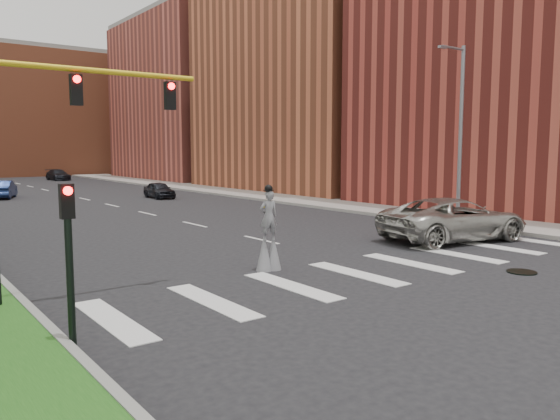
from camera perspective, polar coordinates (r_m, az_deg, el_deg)
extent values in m
plane|color=black|center=(17.50, 13.30, -6.53)|extent=(160.00, 160.00, 0.00)
cube|color=gray|center=(44.26, -1.30, 1.49)|extent=(5.00, 90.00, 0.18)
cylinder|color=black|center=(18.83, 23.94, -5.94)|extent=(0.90, 0.90, 0.04)
cube|color=maroon|center=(40.54, 25.52, 15.92)|extent=(16.00, 20.00, 22.00)
cube|color=#B65B39|center=(54.52, 3.91, 14.95)|extent=(16.00, 22.00, 24.00)
cube|color=#B14F41|center=(74.04, -8.56, 11.07)|extent=(16.00, 22.00, 20.00)
cube|color=#B65B39|center=(91.06, -25.01, 9.03)|extent=(26.00, 14.00, 18.00)
cylinder|color=slate|center=(29.47, 18.34, 7.31)|extent=(0.20, 0.20, 9.00)
cylinder|color=slate|center=(29.23, 17.71, 15.82)|extent=(1.80, 0.12, 0.12)
cube|color=slate|center=(28.51, 16.62, 16.00)|extent=(0.50, 0.18, 0.12)
cylinder|color=gold|center=(14.79, -18.32, 13.61)|extent=(5.20, 0.14, 0.14)
cube|color=black|center=(14.55, -20.53, 11.67)|extent=(0.28, 0.18, 0.75)
cylinder|color=#FF0C0C|center=(14.48, -20.46, 12.70)|extent=(0.18, 0.06, 0.18)
cube|color=black|center=(15.45, -11.43, 11.61)|extent=(0.28, 0.18, 0.75)
cylinder|color=#FF0C0C|center=(15.39, -11.28, 12.57)|extent=(0.18, 0.06, 0.18)
cylinder|color=black|center=(11.01, -21.09, -6.41)|extent=(0.14, 0.14, 3.00)
cube|color=black|center=(10.80, -21.39, 0.85)|extent=(0.25, 0.16, 0.65)
cylinder|color=#FF0C0C|center=(10.69, -21.29, 1.88)|extent=(0.16, 0.05, 0.16)
cylinder|color=black|center=(17.55, -0.71, -4.78)|extent=(0.07, 0.07, 0.92)
cylinder|color=black|center=(17.42, -1.67, -4.86)|extent=(0.07, 0.07, 0.92)
cone|color=slate|center=(17.53, -0.71, -4.40)|extent=(0.52, 0.52, 1.15)
cone|color=slate|center=(17.40, -1.67, -4.49)|extent=(0.52, 0.52, 1.15)
imported|color=slate|center=(17.29, -1.20, -0.66)|extent=(0.66, 0.50, 1.63)
sphere|color=black|center=(17.20, -1.20, 2.24)|extent=(0.26, 0.26, 0.26)
cylinder|color=black|center=(17.20, -1.20, 2.07)|extent=(0.34, 0.34, 0.02)
cube|color=yellow|center=(17.36, -1.39, 0.86)|extent=(0.22, 0.05, 0.10)
imported|color=#ABA9A1|center=(24.20, 17.71, -0.93)|extent=(6.98, 4.16, 1.82)
imported|color=black|center=(44.15, -12.51, 2.06)|extent=(1.74, 3.88, 1.29)
imported|color=navy|center=(48.18, -26.97, 1.93)|extent=(2.81, 4.50, 1.40)
imported|color=black|center=(73.49, -22.18, 3.43)|extent=(2.23, 4.78, 1.35)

